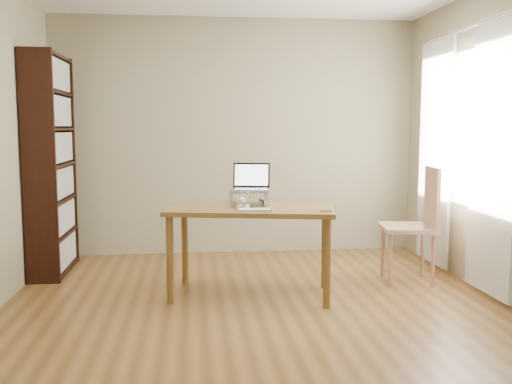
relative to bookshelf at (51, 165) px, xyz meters
name	(u,v)px	position (x,y,z in m)	size (l,w,h in m)	color
room	(264,142)	(1.86, -1.54, 0.25)	(4.04, 4.54, 2.64)	#583A17
bookshelf	(51,165)	(0.00, 0.00, 0.00)	(0.30, 0.90, 2.10)	black
curtains	(461,154)	(3.75, -0.75, 0.12)	(0.03, 1.90, 2.25)	white
desk	(251,219)	(1.83, -1.00, -0.40)	(1.47, 0.94, 0.75)	brown
laptop_stand	(250,196)	(1.83, -0.92, -0.22)	(0.32, 0.25, 0.13)	silver
laptop	(249,183)	(1.83, -0.86, -0.11)	(0.35, 0.32, 0.22)	silver
keyboard	(254,210)	(1.83, -1.22, -0.29)	(0.28, 0.15, 0.02)	silver
coaster	(326,211)	(2.39, -1.28, -0.30)	(0.10, 0.10, 0.01)	brown
cat	(248,197)	(1.81, -0.89, -0.23)	(0.25, 0.49, 0.16)	#4E493D
chair	(417,219)	(3.37, -0.71, -0.48)	(0.53, 0.53, 1.05)	#A6765A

